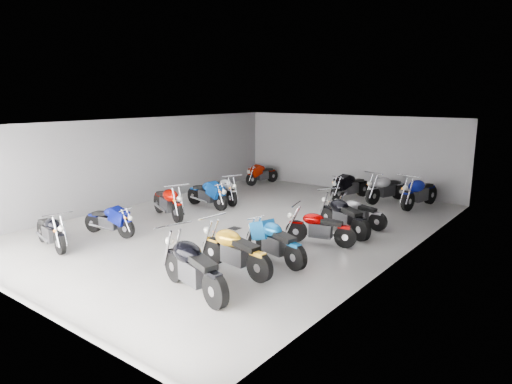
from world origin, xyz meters
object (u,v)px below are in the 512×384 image
motorcycle_left_a (51,231)px  motorcycle_right_c (274,241)px  motorcycle_left_f (224,190)px  motorcycle_right_f (358,213)px  motorcycle_right_d (320,228)px  motorcycle_right_e (343,216)px  motorcycle_left_d (168,202)px  motorcycle_left_e (207,194)px  motorcycle_back_a (262,174)px  motorcycle_back_d (350,186)px  motorcycle_left_b (110,220)px  motorcycle_back_f (419,193)px  motorcycle_right_b (234,251)px  drain_grate (235,228)px  motorcycle_back_e (386,188)px  motorcycle_right_a (193,267)px

motorcycle_left_a → motorcycle_right_c: (5.28, 2.83, 0.04)m
motorcycle_left_f → motorcycle_right_f: size_ratio=1.06×
motorcycle_right_d → motorcycle_right_e: bearing=-17.2°
motorcycle_left_d → motorcycle_right_c: (5.18, -1.20, -0.03)m
motorcycle_left_e → motorcycle_back_a: (-1.15, 4.81, -0.04)m
motorcycle_left_d → motorcycle_back_d: 7.19m
motorcycle_left_b → motorcycle_right_f: same height
motorcycle_right_f → motorcycle_back_f: (0.67, 3.65, 0.11)m
motorcycle_left_f → motorcycle_back_f: size_ratio=0.86×
motorcycle_left_f → motorcycle_right_e: (5.45, -0.84, 0.03)m
motorcycle_right_b → motorcycle_back_f: size_ratio=0.95×
motorcycle_right_b → motorcycle_back_a: motorcycle_right_b is taller
drain_grate → motorcycle_back_a: bearing=120.4°
drain_grate → motorcycle_right_f: (2.90, 2.51, 0.44)m
motorcycle_left_e → motorcycle_back_e: 6.78m
motorcycle_left_a → motorcycle_back_d: size_ratio=0.94×
motorcycle_left_f → motorcycle_right_b: (4.88, -5.12, 0.03)m
motorcycle_left_b → motorcycle_back_a: 9.11m
motorcycle_left_f → motorcycle_back_a: size_ratio=1.03×
motorcycle_left_d → motorcycle_right_c: size_ratio=1.03×
motorcycle_left_d → motorcycle_left_a: bearing=17.9°
motorcycle_right_f → motorcycle_back_a: bearing=63.6°
motorcycle_left_a → motorcycle_right_a: 5.05m
drain_grate → motorcycle_right_c: motorcycle_right_c is taller
motorcycle_left_d → motorcycle_right_c: bearing=96.3°
motorcycle_right_b → motorcycle_back_a: size_ratio=1.14×
drain_grate → motorcycle_right_b: 3.59m
motorcycle_left_b → motorcycle_right_e: 6.83m
motorcycle_left_b → motorcycle_back_f: motorcycle_back_f is taller
motorcycle_left_a → motorcycle_right_c: bearing=129.1°
motorcycle_left_f → motorcycle_right_d: (5.41, -2.15, -0.03)m
motorcycle_right_d → motorcycle_back_d: size_ratio=0.93×
motorcycle_right_c → motorcycle_right_e: bearing=8.7°
drain_grate → motorcycle_right_e: 3.31m
motorcycle_left_e → motorcycle_back_d: (3.49, 4.43, 0.01)m
drain_grate → motorcycle_back_e: size_ratio=0.15×
motorcycle_left_f → motorcycle_back_d: 4.97m
motorcycle_left_e → motorcycle_right_a: size_ratio=0.90×
motorcycle_left_b → motorcycle_left_e: 4.21m
motorcycle_back_d → motorcycle_left_d: bearing=76.0°
motorcycle_left_e → motorcycle_right_d: bearing=82.9°
motorcycle_right_f → motorcycle_left_f: bearing=94.5°
motorcycle_right_a → motorcycle_right_b: 1.39m
motorcycle_right_e → motorcycle_left_b: bearing=154.1°
motorcycle_left_e → motorcycle_left_d: bearing=3.7°
motorcycle_left_f → motorcycle_right_e: motorcycle_right_e is taller
motorcycle_left_d → motorcycle_left_f: size_ratio=1.09×
motorcycle_right_d → motorcycle_back_a: size_ratio=1.01×
motorcycle_left_a → motorcycle_right_a: size_ratio=0.85×
motorcycle_left_f → motorcycle_left_d: bearing=22.4°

